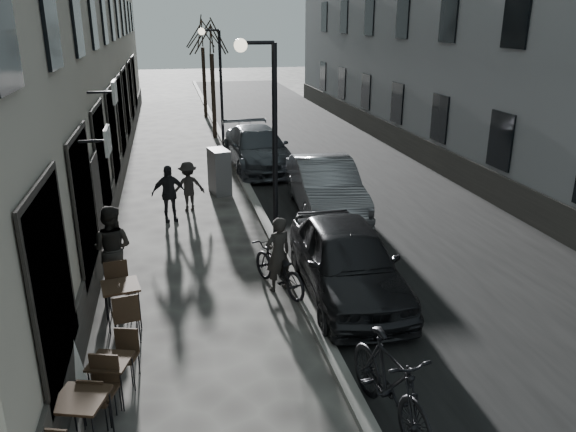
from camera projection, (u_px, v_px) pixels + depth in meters
name	position (u px, v px, depth m)	size (l,w,h in m)	color
road	(322.00, 158.00, 23.23)	(7.30, 60.00, 0.00)	black
kerb	(234.00, 161.00, 22.49)	(0.25, 60.00, 0.12)	gray
streetlamp_near	(267.00, 131.00, 12.17)	(0.90, 0.28, 5.09)	black
streetlamp_far	(217.00, 77.00, 23.23)	(0.90, 0.28, 5.09)	black
tree_near	(211.00, 36.00, 25.50)	(2.40, 2.40, 5.70)	black
tree_far	(202.00, 33.00, 31.03)	(2.40, 2.40, 5.70)	black
bistro_set_a	(83.00, 417.00, 7.45)	(0.91, 1.65, 0.94)	black
bistro_set_b	(112.00, 376.00, 8.39)	(0.78, 1.46, 0.83)	black
bistro_set_c	(122.00, 300.00, 10.48)	(0.77, 1.69, 0.97)	black
sign_board	(68.00, 371.00, 8.53)	(0.58, 0.67, 1.04)	black
utility_cabinet	(219.00, 171.00, 18.35)	(0.54, 0.98, 1.46)	slate
bicycle	(278.00, 268.00, 11.83)	(0.66, 1.90, 1.00)	black
cyclist_rider	(278.00, 254.00, 11.72)	(0.60, 0.39, 1.63)	black
pedestrian_near	(112.00, 248.00, 11.74)	(0.91, 0.71, 1.86)	#282622
pedestrian_mid	(188.00, 186.00, 16.66)	(0.97, 0.56, 1.50)	black
pedestrian_far	(169.00, 193.00, 15.76)	(0.96, 0.40, 1.63)	black
car_near	(347.00, 260.00, 11.52)	(1.85, 4.59, 1.56)	black
car_mid	(325.00, 186.00, 16.51)	(1.68, 4.80, 1.58)	gray
car_far	(258.00, 149.00, 21.39)	(2.14, 5.25, 1.52)	#3B3F45
moped	(390.00, 383.00, 7.86)	(0.62, 2.19, 1.31)	black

